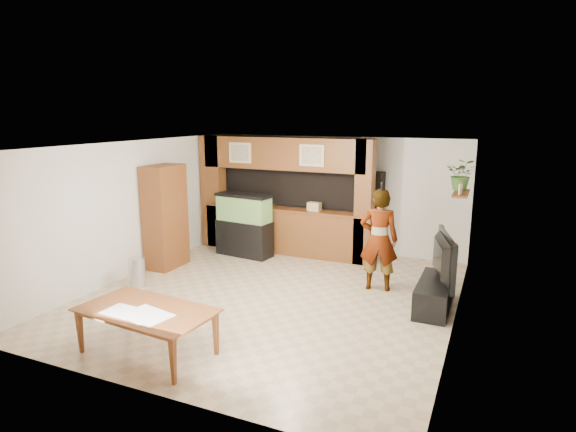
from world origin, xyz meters
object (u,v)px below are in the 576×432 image
at_px(pantry_cabinet, 165,217).
at_px(aquarium, 244,226).
at_px(person, 379,240).
at_px(television, 437,258).
at_px(dining_table, 146,332).

bearing_deg(pantry_cabinet, aquarium, 50.90).
distance_m(pantry_cabinet, person, 4.32).
distance_m(television, person, 1.16).
bearing_deg(dining_table, aquarium, 107.56).
xyz_separation_m(pantry_cabinet, television, (5.35, -0.04, -0.20)).
relative_size(television, person, 0.74).
relative_size(aquarium, dining_table, 0.78).
bearing_deg(pantry_cabinet, dining_table, -56.52).
bearing_deg(television, pantry_cabinet, 74.33).
relative_size(person, dining_table, 1.04).
bearing_deg(television, dining_table, 118.60).
bearing_deg(pantry_cabinet, person, 5.87).
bearing_deg(aquarium, pantry_cabinet, -122.16).
distance_m(person, dining_table, 4.27).
bearing_deg(television, person, 50.32).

